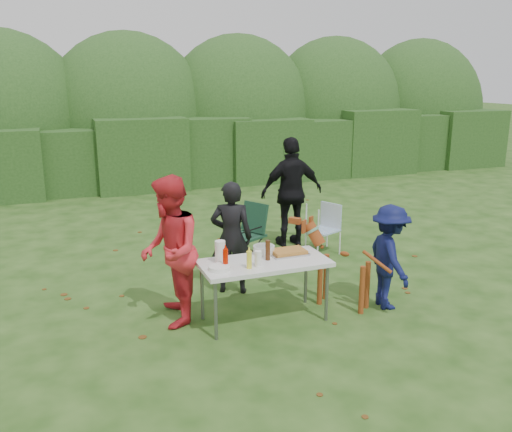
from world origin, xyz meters
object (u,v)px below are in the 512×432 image
object	(u,v)px
person_red_jacket	(170,251)
paper_towel_roll	(220,252)
mustard_bottle	(249,260)
ketchup_bottle	(225,259)
camping_chair	(246,233)
person_black_puffy	(292,192)
child	(389,257)
person_cook	(231,238)
folding_table	(264,265)
beer_bottle	(268,250)
dog	(344,267)
lawn_chair	(323,228)

from	to	relation	value
person_red_jacket	paper_towel_roll	bearing A→B (deg)	78.95
mustard_bottle	ketchup_bottle	bearing A→B (deg)	156.57
person_red_jacket	camping_chair	bearing A→B (deg)	148.11
person_red_jacket	person_black_puffy	distance (m)	3.39
child	mustard_bottle	xyz separation A→B (m)	(-1.83, 0.03, 0.18)
person_cook	child	distance (m)	2.03
folding_table	ketchup_bottle	world-z (taller)	ketchup_bottle
ketchup_bottle	beer_bottle	distance (m)	0.55
mustard_bottle	folding_table	bearing A→B (deg)	33.37
dog	mustard_bottle	bearing A→B (deg)	58.90
folding_table	beer_bottle	size ratio (longest dim) A/B	6.25
person_red_jacket	mustard_bottle	size ratio (longest dim) A/B	8.76
child	dog	xyz separation A→B (m)	(-0.51, 0.21, -0.13)
ketchup_bottle	paper_towel_roll	size ratio (longest dim) A/B	0.85
person_cook	camping_chair	bearing A→B (deg)	-94.53
ketchup_bottle	folding_table	bearing A→B (deg)	6.68
lawn_chair	mustard_bottle	world-z (taller)	mustard_bottle
paper_towel_roll	folding_table	bearing A→B (deg)	-15.07
person_red_jacket	beer_bottle	bearing A→B (deg)	83.56
person_black_puffy	lawn_chair	world-z (taller)	person_black_puffy
child	paper_towel_roll	bearing A→B (deg)	89.71
mustard_bottle	beer_bottle	bearing A→B (deg)	31.90
beer_bottle	paper_towel_roll	bearing A→B (deg)	168.61
person_red_jacket	paper_towel_roll	xyz separation A→B (m)	(0.54, -0.20, -0.01)
person_red_jacket	dog	distance (m)	2.16
person_red_jacket	ketchup_bottle	world-z (taller)	person_red_jacket
person_cook	person_black_puffy	xyz separation A→B (m)	(1.60, 1.61, 0.17)
person_black_puffy	mustard_bottle	distance (m)	3.26
person_cook	camping_chair	world-z (taller)	person_cook
dog	folding_table	bearing A→B (deg)	52.07
child	ketchup_bottle	bearing A→B (deg)	94.88
dog	ketchup_bottle	world-z (taller)	dog
person_red_jacket	child	world-z (taller)	person_red_jacket
child	camping_chair	distance (m)	2.53
camping_chair	paper_towel_roll	xyz separation A→B (m)	(-1.02, -1.96, 0.42)
person_cook	beer_bottle	world-z (taller)	person_cook
folding_table	person_cook	size ratio (longest dim) A/B	0.99
paper_towel_roll	person_red_jacket	bearing A→B (deg)	159.22
child	dog	world-z (taller)	child
child	paper_towel_roll	distance (m)	2.12
ketchup_bottle	beer_bottle	size ratio (longest dim) A/B	0.92
dog	person_black_puffy	bearing A→B (deg)	-48.74
mustard_bottle	ketchup_bottle	world-z (taller)	ketchup_bottle
person_red_jacket	ketchup_bottle	bearing A→B (deg)	63.64
person_black_puffy	child	xyz separation A→B (m)	(0.07, -2.76, -0.27)
lawn_chair	ketchup_bottle	size ratio (longest dim) A/B	3.64
beer_bottle	paper_towel_roll	distance (m)	0.56
camping_chair	paper_towel_roll	size ratio (longest dim) A/B	3.46
person_red_jacket	camping_chair	size ratio (longest dim) A/B	1.95
folding_table	ketchup_bottle	distance (m)	0.52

